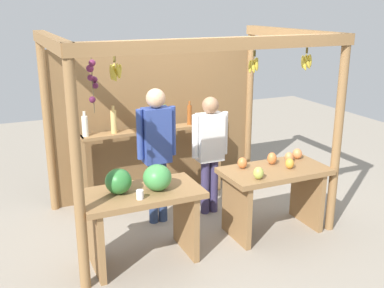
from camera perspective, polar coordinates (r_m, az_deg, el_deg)
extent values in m
plane|color=gray|center=(5.85, -0.78, -9.12)|extent=(12.00, 12.00, 0.00)
cylinder|color=olive|center=(4.17, -14.00, -3.71)|extent=(0.10, 0.10, 2.27)
cylinder|color=olive|center=(5.43, 17.53, 0.83)|extent=(0.10, 0.10, 2.27)
cylinder|color=olive|center=(5.99, -17.43, 2.31)|extent=(0.10, 0.10, 2.27)
cylinder|color=olive|center=(6.92, 7.08, 4.89)|extent=(0.10, 0.10, 2.27)
cube|color=olive|center=(4.40, 4.19, 12.24)|extent=(3.00, 0.12, 0.12)
cube|color=olive|center=(4.87, -17.07, 12.02)|extent=(0.12, 2.01, 0.12)
cube|color=olive|center=(5.99, 12.31, 13.17)|extent=(0.12, 2.01, 0.12)
cube|color=brown|center=(6.35, -4.33, 2.82)|extent=(2.90, 0.04, 2.05)
cylinder|color=brown|center=(4.66, 7.74, 11.04)|extent=(0.02, 0.02, 0.06)
ellipsoid|color=gold|center=(4.68, 7.93, 9.80)|extent=(0.04, 0.08, 0.14)
ellipsoid|color=gold|center=(4.69, 7.64, 9.82)|extent=(0.08, 0.06, 0.14)
ellipsoid|color=gold|center=(4.67, 7.20, 9.49)|extent=(0.05, 0.05, 0.14)
ellipsoid|color=gold|center=(4.65, 7.57, 9.50)|extent=(0.05, 0.06, 0.14)
ellipsoid|color=gold|center=(4.65, 7.98, 9.70)|extent=(0.05, 0.04, 0.14)
cylinder|color=brown|center=(5.05, 14.01, 11.15)|extent=(0.02, 0.02, 0.06)
ellipsoid|color=gold|center=(5.08, 14.24, 9.88)|extent=(0.04, 0.06, 0.14)
ellipsoid|color=gold|center=(5.08, 13.94, 9.89)|extent=(0.07, 0.07, 0.15)
ellipsoid|color=gold|center=(5.08, 13.72, 10.03)|extent=(0.09, 0.04, 0.14)
ellipsoid|color=gold|center=(5.05, 13.53, 9.84)|extent=(0.05, 0.07, 0.15)
ellipsoid|color=gold|center=(5.02, 13.69, 9.59)|extent=(0.06, 0.07, 0.15)
ellipsoid|color=gold|center=(5.03, 14.09, 9.73)|extent=(0.09, 0.05, 0.14)
ellipsoid|color=gold|center=(5.05, 14.38, 9.95)|extent=(0.06, 0.05, 0.15)
cylinder|color=brown|center=(4.22, -9.58, 10.35)|extent=(0.02, 0.02, 0.06)
ellipsoid|color=gold|center=(4.25, -8.93, 8.85)|extent=(0.04, 0.08, 0.15)
ellipsoid|color=gold|center=(4.27, -9.36, 8.64)|extent=(0.07, 0.06, 0.15)
ellipsoid|color=gold|center=(4.26, -9.77, 8.84)|extent=(0.07, 0.05, 0.15)
ellipsoid|color=gold|center=(4.23, -9.90, 8.73)|extent=(0.04, 0.07, 0.15)
ellipsoid|color=gold|center=(4.21, -9.68, 8.55)|extent=(0.08, 0.06, 0.15)
ellipsoid|color=gold|center=(4.21, -9.09, 8.92)|extent=(0.06, 0.06, 0.15)
cylinder|color=#4C422D|center=(4.40, -12.17, 7.25)|extent=(0.01, 0.01, 0.55)
sphere|color=#601E42|center=(4.37, -12.24, 9.76)|extent=(0.06, 0.06, 0.06)
sphere|color=#601E42|center=(4.38, -12.50, 9.09)|extent=(0.07, 0.07, 0.07)
sphere|color=#601E42|center=(4.40, -12.43, 7.99)|extent=(0.06, 0.06, 0.06)
sphere|color=#511938|center=(4.42, -11.98, 7.79)|extent=(0.06, 0.06, 0.06)
sphere|color=#511938|center=(4.39, -11.85, 7.08)|extent=(0.06, 0.06, 0.06)
sphere|color=#511938|center=(4.42, -12.21, 5.38)|extent=(0.06, 0.06, 0.06)
cube|color=olive|center=(4.67, -6.31, -6.15)|extent=(1.22, 0.64, 0.06)
cube|color=olive|center=(4.73, -11.87, -11.34)|extent=(0.06, 0.58, 0.72)
cube|color=olive|center=(4.99, -0.78, -9.38)|extent=(0.06, 0.58, 0.72)
ellipsoid|color=#2D7533|center=(4.59, -9.08, -4.57)|extent=(0.36, 0.36, 0.25)
ellipsoid|color=#429347|center=(4.63, -4.31, -4.15)|extent=(0.37, 0.37, 0.27)
cylinder|color=white|center=(4.47, -6.45, -6.23)|extent=(0.07, 0.07, 0.09)
cube|color=olive|center=(5.34, 10.19, -3.32)|extent=(1.22, 0.64, 0.06)
cube|color=olive|center=(5.24, 5.51, -8.10)|extent=(0.06, 0.58, 0.72)
cube|color=olive|center=(5.75, 14.03, -6.21)|extent=(0.06, 0.58, 0.72)
ellipsoid|color=#E07F47|center=(5.55, 11.90, -1.61)|extent=(0.13, 0.13, 0.12)
ellipsoid|color=#CC7038|center=(5.26, 6.24, -2.34)|extent=(0.12, 0.12, 0.13)
ellipsoid|color=#CC7038|center=(5.44, 9.85, -1.76)|extent=(0.13, 0.13, 0.14)
ellipsoid|color=#E07F47|center=(5.69, 12.87, -1.18)|extent=(0.14, 0.14, 0.13)
ellipsoid|color=gold|center=(5.34, 11.98, -2.37)|extent=(0.13, 0.13, 0.12)
ellipsoid|color=#A8B24C|center=(4.97, 8.21, -3.57)|extent=(0.11, 0.11, 0.13)
cube|color=olive|center=(6.00, -13.26, -3.72)|extent=(0.05, 0.20, 1.00)
cube|color=olive|center=(6.57, 3.01, -1.42)|extent=(0.05, 0.20, 1.00)
cube|color=olive|center=(6.08, -4.85, 1.73)|extent=(1.88, 0.22, 0.04)
cylinder|color=silver|center=(5.82, -13.08, 2.15)|extent=(0.08, 0.08, 0.25)
cylinder|color=silver|center=(5.78, -13.19, 3.65)|extent=(0.03, 0.03, 0.06)
cylinder|color=#D8B266|center=(5.89, -9.66, 2.72)|extent=(0.08, 0.08, 0.29)
cylinder|color=#D8B266|center=(5.85, -9.74, 4.39)|extent=(0.03, 0.03, 0.06)
cylinder|color=gold|center=(5.99, -6.41, 2.78)|extent=(0.07, 0.07, 0.23)
cylinder|color=gold|center=(5.96, -6.45, 4.12)|extent=(0.03, 0.03, 0.06)
cylinder|color=#338C4C|center=(6.10, -3.35, 3.19)|extent=(0.07, 0.07, 0.24)
cylinder|color=#338C4C|center=(6.06, -3.38, 4.59)|extent=(0.03, 0.03, 0.06)
cylinder|color=#994C1E|center=(6.23, -0.31, 3.60)|extent=(0.06, 0.06, 0.26)
cylinder|color=#994C1E|center=(6.19, -0.32, 5.04)|extent=(0.03, 0.03, 0.06)
cylinder|color=#D8B266|center=(6.37, 2.56, 3.92)|extent=(0.07, 0.07, 0.27)
cylinder|color=#D8B266|center=(6.34, 2.57, 5.36)|extent=(0.03, 0.03, 0.06)
cylinder|color=navy|center=(5.61, -4.83, -6.03)|extent=(0.11, 0.11, 0.77)
cylinder|color=navy|center=(5.64, -3.67, -5.84)|extent=(0.11, 0.11, 0.77)
cube|color=#2D428C|center=(5.39, -4.41, 1.08)|extent=(0.32, 0.19, 0.65)
cylinder|color=#2D428C|center=(5.32, -6.45, 1.17)|extent=(0.08, 0.08, 0.59)
cylinder|color=#2D428C|center=(5.45, -2.44, 1.65)|extent=(0.08, 0.08, 0.59)
sphere|color=tan|center=(5.28, -4.52, 5.66)|extent=(0.22, 0.22, 0.22)
cylinder|color=#383157|center=(5.85, 1.64, -5.34)|extent=(0.11, 0.11, 0.70)
cylinder|color=#383157|center=(5.90, 2.69, -5.15)|extent=(0.11, 0.11, 0.70)
cube|color=white|center=(5.66, 2.24, 0.86)|extent=(0.32, 0.19, 0.60)
cylinder|color=white|center=(5.57, 0.40, 0.91)|extent=(0.08, 0.08, 0.54)
cylinder|color=white|center=(5.74, 4.03, 1.37)|extent=(0.08, 0.08, 0.54)
sphere|color=#997051|center=(5.56, 2.29, 4.81)|extent=(0.20, 0.20, 0.20)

